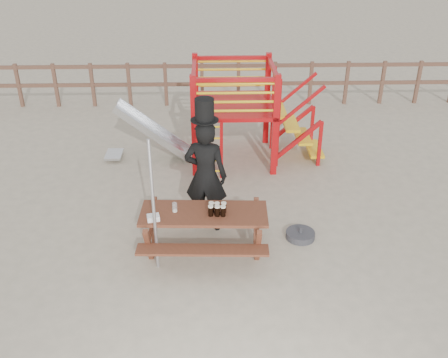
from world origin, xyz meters
The scene contains 10 objects.
ground centered at (0.00, 0.00, 0.00)m, with size 60.00×60.00×0.00m, color tan.
back_fence centered at (0.00, 7.00, 0.74)m, with size 15.09×0.09×1.20m.
playground_fort centered at (0.12, 3.58, 1.07)m, with size 4.71×1.84×2.10m.
picnic_table centered at (-0.40, 0.12, 0.47)m, with size 1.99×1.41×0.75m.
man_with_hat centered at (-0.37, 0.88, 1.03)m, with size 0.80×0.61×2.30m.
metal_pole centered at (-1.11, -0.22, 1.06)m, with size 0.05×0.05×2.12m, color #B2B2B7.
parasol_base centered at (1.19, 0.48, 0.06)m, with size 0.48×0.48×0.20m.
paper_bag centered at (-1.14, -0.07, 0.79)m, with size 0.18×0.14×0.08m, color white.
stout_pints centered at (-0.19, 0.07, 0.84)m, with size 0.28×0.19×0.17m.
empty_glasses centered at (-0.84, 0.16, 0.82)m, with size 0.08×0.08×0.15m.
Camera 1 is at (-0.27, -6.32, 4.78)m, focal length 40.00 mm.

